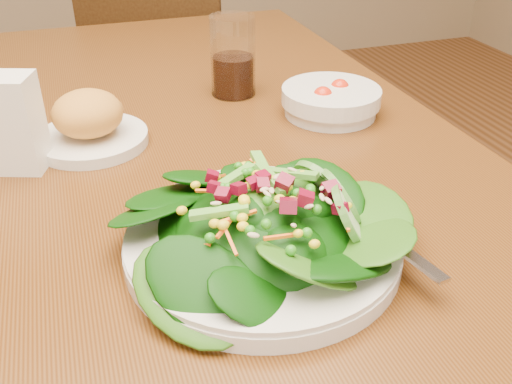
{
  "coord_description": "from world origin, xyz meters",
  "views": [
    {
      "loc": [
        -0.06,
        -0.65,
        1.1
      ],
      "look_at": [
        0.09,
        -0.2,
        0.81
      ],
      "focal_mm": 40.0,
      "sensor_mm": 36.0,
      "label": 1
    }
  ],
  "objects": [
    {
      "name": "bread_plate",
      "position": [
        -0.05,
        0.08,
        0.78
      ],
      "size": [
        0.15,
        0.15,
        0.08
      ],
      "color": "silver",
      "rests_on": "dining_table"
    },
    {
      "name": "drinking_glass",
      "position": [
        0.18,
        0.2,
        0.8
      ],
      "size": [
        0.07,
        0.07,
        0.13
      ],
      "color": "silver",
      "rests_on": "dining_table"
    },
    {
      "name": "napkin_holder",
      "position": [
        -0.16,
        0.05,
        0.81
      ],
      "size": [
        0.1,
        0.08,
        0.12
      ],
      "rotation": [
        0.0,
        0.0,
        -0.35
      ],
      "color": "white",
      "rests_on": "dining_table"
    },
    {
      "name": "chair_far",
      "position": [
        0.21,
        1.04,
        0.48
      ],
      "size": [
        0.55,
        0.55,
        0.9
      ],
      "rotation": [
        0.0,
        0.0,
        2.72
      ],
      "color": "#3C270F",
      "rests_on": "ground_plane"
    },
    {
      "name": "dining_table",
      "position": [
        0.0,
        0.0,
        0.65
      ],
      "size": [
        0.9,
        1.4,
        0.75
      ],
      "color": "#593416",
      "rests_on": "ground_plane"
    },
    {
      "name": "salad_plate",
      "position": [
        0.1,
        -0.22,
        0.78
      ],
      "size": [
        0.28,
        0.27,
        0.08
      ],
      "rotation": [
        0.0,
        0.0,
        -0.4
      ],
      "color": "silver",
      "rests_on": "dining_table"
    },
    {
      "name": "tomato_bowl",
      "position": [
        0.3,
        0.07,
        0.77
      ],
      "size": [
        0.15,
        0.15,
        0.05
      ],
      "color": "silver",
      "rests_on": "dining_table"
    }
  ]
}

